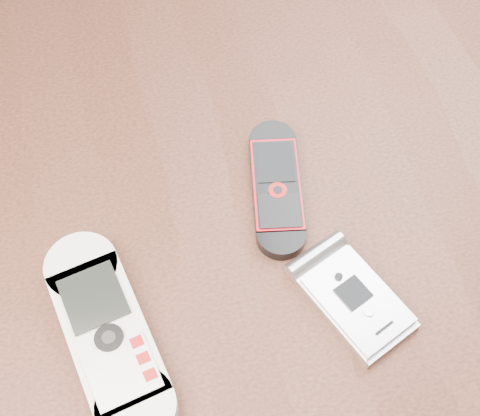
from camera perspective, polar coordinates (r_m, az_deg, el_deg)
name	(u,v)px	position (r m, az deg, el deg)	size (l,w,h in m)	color
table	(235,269)	(0.66, -0.42, -5.20)	(1.20, 0.80, 0.75)	black
nokia_white	(108,334)	(0.52, -11.20, -10.53)	(0.06, 0.18, 0.02)	white
nokia_black_red	(277,186)	(0.57, 3.14, 1.85)	(0.04, 0.14, 0.01)	black
motorola_razr	(354,299)	(0.53, 9.74, -7.67)	(0.05, 0.10, 0.02)	silver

